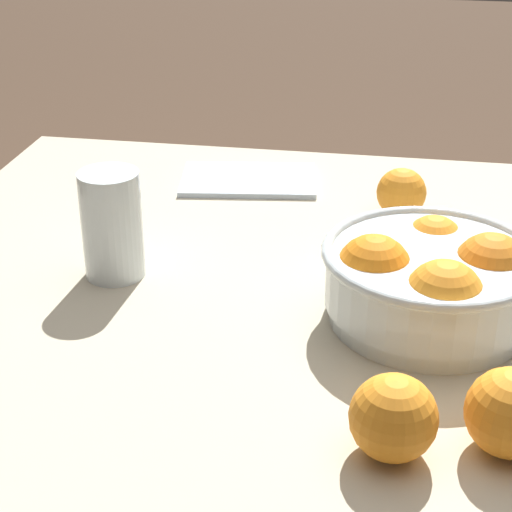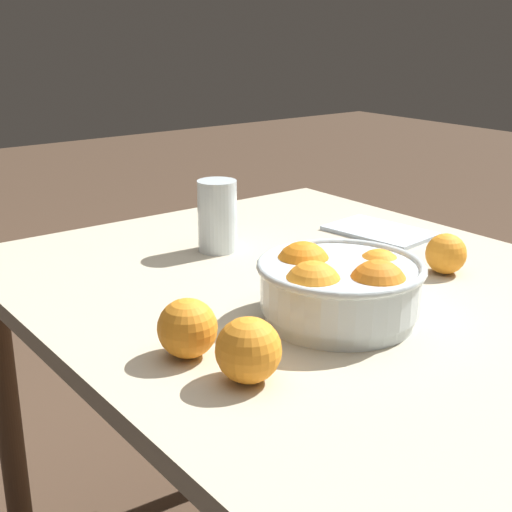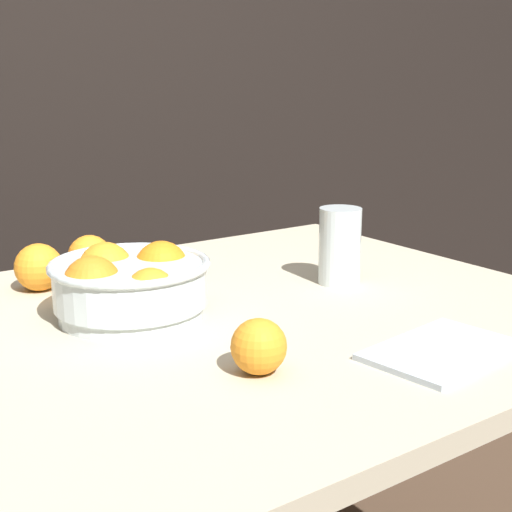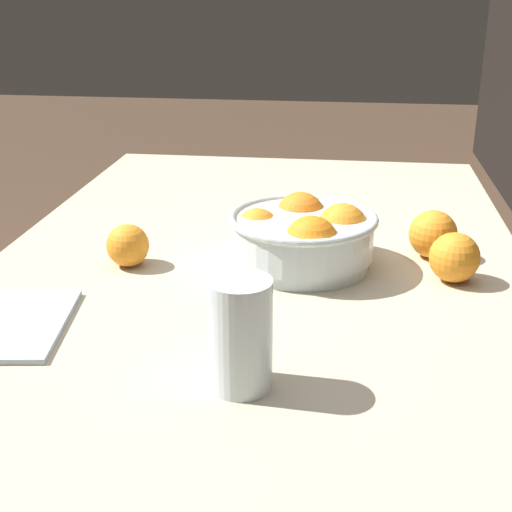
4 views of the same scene
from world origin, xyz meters
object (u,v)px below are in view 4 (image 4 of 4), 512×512
(orange_loose_near_bowl, at_px, (128,245))
(orange_loose_aside, at_px, (433,234))
(fruit_bowl, at_px, (304,236))
(orange_loose_front, at_px, (454,257))
(juice_glass, at_px, (241,341))

(orange_loose_near_bowl, xyz_separation_m, orange_loose_aside, (-0.10, 0.49, 0.01))
(fruit_bowl, bearing_deg, orange_loose_near_bowl, -82.56)
(orange_loose_front, bearing_deg, orange_loose_aside, -167.26)
(juice_glass, height_order, orange_loose_front, juice_glass)
(juice_glass, height_order, orange_loose_aside, juice_glass)
(fruit_bowl, xyz_separation_m, orange_loose_front, (0.03, 0.23, -0.01))
(fruit_bowl, distance_m, orange_loose_front, 0.23)
(fruit_bowl, relative_size, orange_loose_aside, 2.99)
(orange_loose_aside, bearing_deg, juice_glass, -30.20)
(juice_glass, distance_m, orange_loose_front, 0.44)
(fruit_bowl, height_order, orange_loose_near_bowl, fruit_bowl)
(fruit_bowl, xyz_separation_m, orange_loose_aside, (-0.07, 0.21, -0.01))
(orange_loose_near_bowl, relative_size, orange_loose_front, 0.89)
(juice_glass, xyz_separation_m, orange_loose_aside, (-0.44, 0.26, -0.02))
(fruit_bowl, height_order, orange_loose_front, fruit_bowl)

